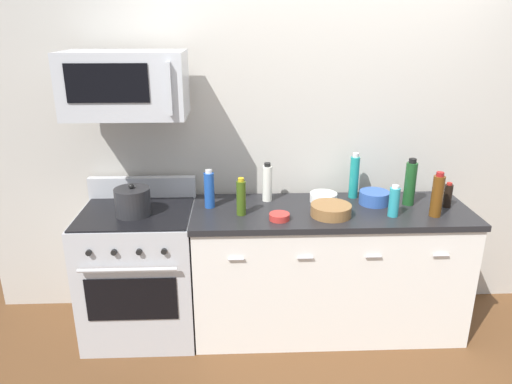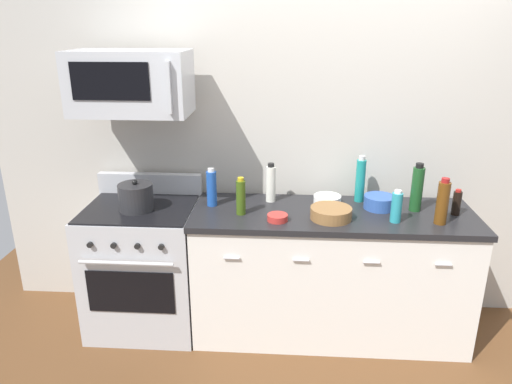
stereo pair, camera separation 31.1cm
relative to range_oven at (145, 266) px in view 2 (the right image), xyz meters
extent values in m
plane|color=brown|center=(1.32, 0.00, -0.47)|extent=(5.97, 5.97, 0.00)
cube|color=#B7B2A8|center=(1.32, 0.41, 0.88)|extent=(4.97, 0.10, 2.70)
cube|color=silver|center=(1.32, 0.00, -0.03)|extent=(1.85, 0.62, 0.88)
cube|color=black|center=(1.32, 0.00, 0.43)|extent=(1.88, 0.65, 0.04)
cube|color=black|center=(1.32, -0.28, -0.42)|extent=(1.85, 0.02, 0.10)
cylinder|color=silver|center=(0.67, -0.33, 0.25)|extent=(0.10, 0.02, 0.02)
cylinder|color=silver|center=(1.10, -0.33, 0.25)|extent=(0.10, 0.02, 0.02)
cylinder|color=silver|center=(1.53, -0.33, 0.25)|extent=(0.10, 0.02, 0.02)
cylinder|color=silver|center=(1.96, -0.33, 0.25)|extent=(0.10, 0.02, 0.02)
cube|color=#B7BABF|center=(0.00, 0.00, -0.01)|extent=(0.76, 0.64, 0.91)
cube|color=black|center=(0.00, -0.33, -0.02)|extent=(0.58, 0.01, 0.30)
cylinder|color=#B7BABF|center=(0.00, -0.36, 0.21)|extent=(0.61, 0.02, 0.02)
cube|color=#B7BABF|center=(0.00, 0.29, 0.52)|extent=(0.76, 0.06, 0.16)
cube|color=black|center=(0.00, 0.00, 0.45)|extent=(0.73, 0.61, 0.01)
cylinder|color=black|center=(-0.23, -0.34, 0.32)|extent=(0.04, 0.02, 0.04)
cylinder|color=black|center=(-0.08, -0.34, 0.32)|extent=(0.04, 0.02, 0.04)
cylinder|color=black|center=(0.08, -0.34, 0.32)|extent=(0.04, 0.02, 0.04)
cylinder|color=black|center=(0.23, -0.34, 0.32)|extent=(0.04, 0.02, 0.04)
cube|color=#B7BABF|center=(0.00, 0.05, 1.28)|extent=(0.74, 0.40, 0.40)
cube|color=black|center=(-0.06, -0.16, 1.31)|extent=(0.48, 0.01, 0.22)
cube|color=#B7BABF|center=(0.30, -0.17, 1.28)|extent=(0.02, 0.04, 0.30)
cylinder|color=#197F7A|center=(1.51, 0.22, 0.60)|extent=(0.07, 0.07, 0.30)
cylinder|color=beige|center=(1.51, 0.22, 0.76)|extent=(0.04, 0.04, 0.03)
cylinder|color=#19471E|center=(1.86, 0.07, 0.60)|extent=(0.08, 0.08, 0.30)
cylinder|color=black|center=(1.86, 0.07, 0.76)|extent=(0.05, 0.05, 0.03)
cylinder|color=silver|center=(0.89, 0.18, 0.58)|extent=(0.07, 0.07, 0.25)
cylinder|color=black|center=(0.89, 0.18, 0.71)|extent=(0.04, 0.04, 0.03)
cylinder|color=teal|center=(1.69, -0.14, 0.55)|extent=(0.07, 0.07, 0.19)
cylinder|color=white|center=(1.69, -0.14, 0.65)|extent=(0.04, 0.04, 0.02)
cylinder|color=#1E4CA5|center=(0.49, 0.07, 0.57)|extent=(0.07, 0.07, 0.24)
cylinder|color=silver|center=(0.49, 0.07, 0.71)|extent=(0.05, 0.05, 0.02)
cylinder|color=#385114|center=(0.71, -0.08, 0.57)|extent=(0.06, 0.06, 0.23)
cylinder|color=#B29919|center=(0.71, -0.08, 0.69)|extent=(0.04, 0.04, 0.02)
cylinder|color=black|center=(2.11, 0.01, 0.53)|extent=(0.06, 0.06, 0.16)
cylinder|color=maroon|center=(2.11, 0.01, 0.62)|extent=(0.04, 0.04, 0.02)
cylinder|color=#59330F|center=(1.97, -0.15, 0.59)|extent=(0.07, 0.07, 0.27)
cylinder|color=maroon|center=(1.97, -0.15, 0.74)|extent=(0.05, 0.05, 0.03)
cylinder|color=#B72D28|center=(0.95, -0.17, 0.47)|extent=(0.13, 0.13, 0.04)
torus|color=#B72D28|center=(0.95, -0.17, 0.49)|extent=(0.13, 0.13, 0.01)
cylinder|color=#B72D28|center=(0.95, -0.17, 0.45)|extent=(0.07, 0.07, 0.01)
cylinder|color=white|center=(1.29, 0.14, 0.48)|extent=(0.19, 0.19, 0.06)
torus|color=white|center=(1.29, 0.14, 0.51)|extent=(0.19, 0.19, 0.01)
cylinder|color=white|center=(1.29, 0.14, 0.46)|extent=(0.10, 0.10, 0.01)
cylinder|color=#2D519E|center=(1.63, 0.09, 0.50)|extent=(0.21, 0.21, 0.09)
torus|color=#2D519E|center=(1.63, 0.09, 0.53)|extent=(0.21, 0.21, 0.01)
cylinder|color=#2D519E|center=(1.63, 0.09, 0.46)|extent=(0.11, 0.11, 0.01)
cylinder|color=brown|center=(1.29, -0.12, 0.49)|extent=(0.27, 0.27, 0.07)
torus|color=brown|center=(1.29, -0.12, 0.52)|extent=(0.27, 0.27, 0.01)
cylinder|color=brown|center=(1.29, -0.12, 0.46)|extent=(0.15, 0.15, 0.01)
cylinder|color=#262628|center=(0.00, -0.05, 0.54)|extent=(0.23, 0.23, 0.18)
sphere|color=black|center=(0.00, -0.05, 0.65)|extent=(0.04, 0.04, 0.04)
camera|label=1|loc=(0.69, -2.98, 1.65)|focal=33.54mm
camera|label=2|loc=(1.00, -2.98, 1.65)|focal=33.54mm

